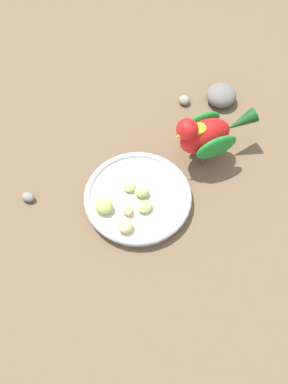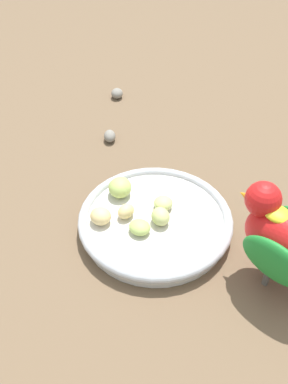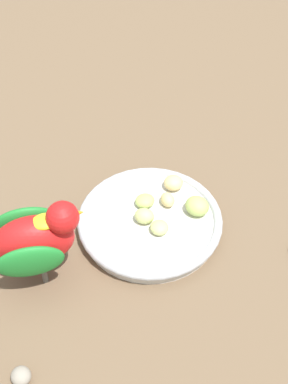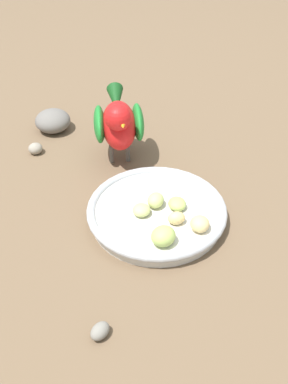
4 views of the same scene
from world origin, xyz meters
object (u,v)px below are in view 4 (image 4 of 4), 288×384
object	(u,v)px
rock_large	(53,121)
apple_piece_1	(176,218)
apple_piece_3	(177,204)
apple_piece_2	(142,211)
apple_piece_0	(156,200)
apple_piece_5	(200,224)
pebble_1	(35,148)
parrot	(119,122)
feeding_bowl	(157,213)
apple_piece_4	(163,236)
pebble_2	(100,331)

from	to	relation	value
rock_large	apple_piece_1	bearing A→B (deg)	12.94
apple_piece_3	apple_piece_2	bearing A→B (deg)	-96.11
apple_piece_0	apple_piece_1	xyz separation A→B (m)	(0.05, 0.01, -0.00)
apple_piece_5	pebble_1	world-z (taller)	apple_piece_5
apple_piece_2	parrot	size ratio (longest dim) A/B	0.14
feeding_bowl	apple_piece_3	bearing A→B (deg)	75.92
pebble_1	rock_large	bearing A→B (deg)	140.99
apple_piece_0	apple_piece_2	world-z (taller)	apple_piece_0
apple_piece_1	apple_piece_2	xyz separation A→B (m)	(-0.04, -0.04, -0.00)
apple_piece_4	rock_large	xyz separation A→B (m)	(-0.42, -0.05, -0.01)
parrot	apple_piece_2	bearing A→B (deg)	6.74
apple_piece_2	apple_piece_3	bearing A→B (deg)	83.89
apple_piece_0	apple_piece_3	distance (m)	0.04
apple_piece_3	apple_piece_1	bearing A→B (deg)	-29.72
apple_piece_3	pebble_2	xyz separation A→B (m)	(0.16, -0.20, -0.02)
rock_large	apple_piece_4	bearing A→B (deg)	6.90
apple_piece_4	rock_large	world-z (taller)	apple_piece_4
apple_piece_4	parrot	xyz separation A→B (m)	(-0.26, 0.04, 0.05)
apple_piece_5	parrot	xyz separation A→B (m)	(-0.26, -0.03, 0.05)
apple_piece_2	apple_piece_3	world-z (taller)	same
apple_piece_5	pebble_2	xyz separation A→B (m)	(0.10, -0.20, -0.02)
apple_piece_1	pebble_1	world-z (taller)	apple_piece_1
apple_piece_0	apple_piece_2	xyz separation A→B (m)	(0.01, -0.03, -0.00)
rock_large	pebble_1	xyz separation A→B (m)	(0.07, -0.06, -0.01)
apple_piece_1	apple_piece_4	world-z (taller)	apple_piece_4
feeding_bowl	pebble_2	xyz separation A→B (m)	(0.17, -0.16, -0.01)
apple_piece_0	apple_piece_1	distance (m)	0.05
apple_piece_4	pebble_1	bearing A→B (deg)	-162.82
parrot	rock_large	bearing A→B (deg)	-132.24
apple_piece_2	apple_piece_5	world-z (taller)	apple_piece_5
apple_piece_1	pebble_1	xyz separation A→B (m)	(-0.32, -0.15, -0.02)
apple_piece_3	pebble_2	size ratio (longest dim) A/B	1.09
apple_piece_1	rock_large	world-z (taller)	rock_large
apple_piece_1	pebble_2	distance (m)	0.22
apple_piece_1	apple_piece_2	world-z (taller)	apple_piece_1
apple_piece_1	parrot	size ratio (longest dim) A/B	0.14
pebble_1	pebble_2	distance (m)	0.45
apple_piece_1	apple_piece_4	size ratio (longest dim) A/B	0.71
pebble_1	apple_piece_3	bearing A→B (deg)	29.90
pebble_1	apple_piece_0	bearing A→B (deg)	26.76
pebble_1	pebble_2	xyz separation A→B (m)	(0.45, -0.03, -0.00)
feeding_bowl	apple_piece_2	xyz separation A→B (m)	(0.00, -0.03, 0.02)
rock_large	feeding_bowl	bearing A→B (deg)	12.20
apple_piece_0	pebble_1	world-z (taller)	apple_piece_0
apple_piece_0	apple_piece_3	size ratio (longest dim) A/B	0.98
apple_piece_0	pebble_2	xyz separation A→B (m)	(0.18, -0.17, -0.02)
apple_piece_3	parrot	bearing A→B (deg)	-174.44
apple_piece_3	apple_piece_4	xyz separation A→B (m)	(0.06, -0.06, 0.01)
feeding_bowl	apple_piece_5	xyz separation A→B (m)	(0.07, 0.04, 0.02)
apple_piece_0	pebble_1	distance (m)	0.30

